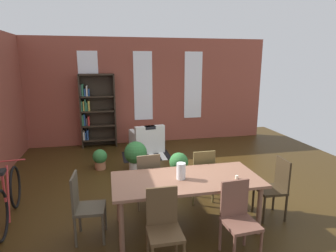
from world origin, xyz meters
TOP-DOWN VIEW (x-y plane):
  - ground_plane at (0.00, 0.00)m, footprint 9.43×9.43m
  - back_wall_brick at (0.00, 3.69)m, footprint 7.60×0.12m
  - window_pane_0 at (-1.54, 3.62)m, footprint 0.55×0.02m
  - window_pane_1 at (0.00, 3.62)m, footprint 0.55×0.02m
  - window_pane_2 at (1.54, 3.62)m, footprint 0.55×0.02m
  - dining_table at (0.01, -1.11)m, footprint 2.12×0.97m
  - vase_on_table at (-0.08, -1.11)m, footprint 0.13×0.13m
  - tealight_candle_0 at (0.70, -1.27)m, footprint 0.04×0.04m
  - dining_chair_far_right at (0.48, -0.39)m, footprint 0.40×0.40m
  - dining_chair_near_right at (0.48, -1.82)m, footprint 0.43×0.43m
  - dining_chair_head_right at (1.44, -1.11)m, footprint 0.42×0.42m
  - dining_chair_head_left at (-1.43, -1.10)m, footprint 0.43×0.43m
  - dining_chair_near_left at (-0.47, -1.82)m, footprint 0.40×0.40m
  - dining_chair_far_left at (-0.46, -0.39)m, footprint 0.44×0.44m
  - bookshelf_tall at (-1.40, 3.44)m, footprint 0.98×0.32m
  - armchair_white at (-0.04, 2.73)m, footprint 0.93×0.93m
  - bicycle_second at (-2.60, -0.36)m, footprint 0.44×1.67m
  - potted_plant_by_shelf at (0.34, 0.63)m, footprint 0.39×0.39m
  - potted_plant_corner at (-0.48, 1.36)m, footprint 0.52×0.52m
  - potted_plant_window at (-1.28, 1.56)m, footprint 0.32×0.32m
  - striped_rug at (-0.12, 2.26)m, footprint 1.23×0.89m

SIDE VIEW (x-z plane):
  - ground_plane at x=0.00m, z-range 0.00..0.00m
  - striped_rug at x=-0.12m, z-range 0.00..0.01m
  - potted_plant_window at x=-1.28m, z-range 0.02..0.48m
  - armchair_white at x=-0.04m, z-range -0.10..0.65m
  - potted_plant_by_shelf at x=0.34m, z-range 0.05..0.61m
  - bicycle_second at x=-2.60m, z-range -0.10..0.81m
  - potted_plant_corner at x=-0.48m, z-range 0.03..0.69m
  - dining_chair_far_right at x=0.48m, z-range 0.04..0.99m
  - dining_chair_near_right at x=0.48m, z-range 0.04..0.99m
  - dining_chair_head_right at x=1.44m, z-range 0.04..0.99m
  - dining_chair_head_left at x=-1.43m, z-range 0.04..0.99m
  - dining_chair_near_left at x=-0.47m, z-range 0.04..0.99m
  - dining_chair_far_left at x=-0.46m, z-range 0.04..0.99m
  - dining_table at x=0.01m, z-range 0.31..1.08m
  - tealight_candle_0 at x=0.70m, z-range 0.77..0.82m
  - vase_on_table at x=-0.08m, z-range 0.77..1.00m
  - bookshelf_tall at x=-1.40m, z-range 0.02..2.11m
  - back_wall_brick at x=0.00m, z-range 0.00..3.09m
  - window_pane_0 at x=-1.54m, z-range 0.70..2.70m
  - window_pane_1 at x=0.00m, z-range 0.70..2.70m
  - window_pane_2 at x=1.54m, z-range 0.70..2.70m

